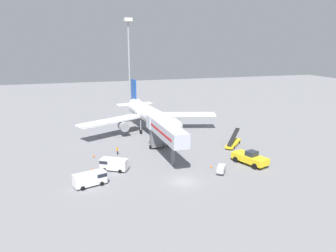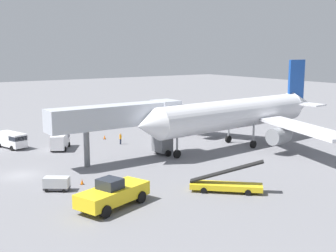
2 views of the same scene
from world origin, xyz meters
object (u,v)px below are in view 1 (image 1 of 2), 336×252
Objects in this scene: ground_crew_worker_foreground at (117,150)px; jet_bridge at (164,131)px; service_van_near_right at (91,178)px; service_van_rear_left at (113,164)px; airplane_at_gate at (150,115)px; pushback_tug at (250,158)px; belt_loader_truck at (233,143)px; safety_cone_charlie at (92,169)px; safety_cone_bravo at (211,166)px; safety_cone_alpha at (94,156)px; apron_light_mast at (129,50)px; baggage_cart_mid_left at (221,169)px.

jet_bridge is at bearing -24.36° from ground_crew_worker_foreground.
service_van_rear_left is (4.42, 5.53, -0.02)m from service_van_near_right.
service_van_rear_left is at bearing -119.37° from airplane_at_gate.
pushback_tug is 11.52m from belt_loader_truck.
ground_crew_worker_foreground is (2.03, 8.53, -0.35)m from service_van_rear_left.
service_van_rear_left is 3.87m from safety_cone_charlie.
service_van_near_right is at bearing -178.19° from pushback_tug.
ground_crew_worker_foreground is at bearing 175.79° from belt_loader_truck.
service_van_rear_left is at bearing 51.36° from service_van_near_right.
safety_cone_bravo is (17.39, -4.20, -0.97)m from service_van_rear_left.
safety_cone_charlie is at bearing -126.07° from ground_crew_worker_foreground.
safety_cone_alpha is (1.63, 13.79, -0.94)m from service_van_near_right.
pushback_tug is at bearing -65.06° from airplane_at_gate.
pushback_tug is 26.63m from ground_crew_worker_foreground.
service_van_rear_left is at bearing -9.94° from safety_cone_charlie.
service_van_rear_left is 0.17× the size of apron_light_mast.
safety_cone_alpha is at bearing 164.65° from jet_bridge.
jet_bridge is 10.82m from ground_crew_worker_foreground.
service_van_near_right reaches higher than safety_cone_bravo.
baggage_cart_mid_left is at bearing -84.75° from apron_light_mast.
pushback_tug reaches higher than safety_cone_bravo.
baggage_cart_mid_left is (17.93, -7.13, -0.47)m from service_van_rear_left.
jet_bridge is 6.56× the size of baggage_cart_mid_left.
safety_cone_alpha is 23.71m from safety_cone_bravo.
pushback_tug is at bearing -102.53° from belt_loader_truck.
service_van_near_right is at bearing -159.24° from belt_loader_truck.
safety_cone_alpha is (-13.77, 3.78, -5.13)m from jet_bridge.
jet_bridge reaches higher than ground_crew_worker_foreground.
airplane_at_gate is 2.07× the size of jet_bridge.
airplane_at_gate is 63.56× the size of safety_cone_bravo.
ground_crew_worker_foreground is at bearing 135.44° from baggage_cart_mid_left.
safety_cone_charlie is (-0.92, -7.61, 0.04)m from safety_cone_alpha.
ground_crew_worker_foreground reaches higher than safety_cone_alpha.
service_van_rear_left reaches higher than ground_crew_worker_foreground.
safety_cone_bravo is (4.76, -26.63, -4.44)m from airplane_at_gate.
service_van_near_right is 13.92m from safety_cone_alpha.
airplane_at_gate is at bearing -90.29° from apron_light_mast.
pushback_tug is (14.22, -9.08, -4.20)m from jet_bridge.
belt_loader_truck reaches higher than safety_cone_alpha.
service_van_rear_left is at bearing -166.52° from belt_loader_truck.
service_van_near_right is at bearing -107.46° from apron_light_mast.
safety_cone_charlie is at bearing 170.06° from service_van_rear_left.
service_van_near_right is 7.46× the size of safety_cone_charlie.
belt_loader_truck reaches higher than ground_crew_worker_foreground.
safety_cone_charlie is at bearing 169.71° from pushback_tug.
apron_light_mast is (17.19, 54.63, 18.95)m from service_van_near_right.
safety_cone_bravo is at bearing 177.07° from pushback_tug.
baggage_cart_mid_left is at bearing -44.56° from ground_crew_worker_foreground.
safety_cone_alpha reaches higher than safety_cone_bravo.
jet_bridge is at bearing 147.45° from pushback_tug.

